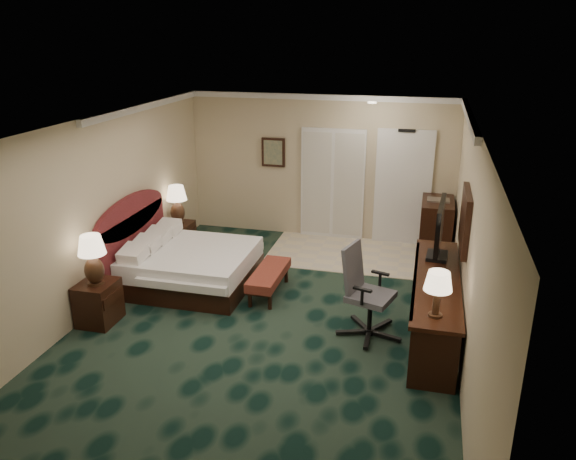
% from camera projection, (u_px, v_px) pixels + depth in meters
% --- Properties ---
extents(floor, '(5.00, 7.50, 0.00)m').
position_uv_depth(floor, '(265.00, 328.00, 7.56)').
color(floor, black).
rests_on(floor, ground).
extents(ceiling, '(5.00, 7.50, 0.00)m').
position_uv_depth(ceiling, '(261.00, 128.00, 6.64)').
color(ceiling, white).
rests_on(ceiling, wall_back).
extents(wall_back, '(5.00, 0.00, 2.70)m').
position_uv_depth(wall_back, '(320.00, 168.00, 10.52)').
color(wall_back, beige).
rests_on(wall_back, ground).
extents(wall_front, '(5.00, 0.00, 2.70)m').
position_uv_depth(wall_front, '(100.00, 426.00, 3.68)').
color(wall_front, beige).
rests_on(wall_front, ground).
extents(wall_left, '(0.00, 7.50, 2.70)m').
position_uv_depth(wall_left, '(88.00, 219.00, 7.68)').
color(wall_left, beige).
rests_on(wall_left, ground).
extents(wall_right, '(0.00, 7.50, 2.70)m').
position_uv_depth(wall_right, '(469.00, 253.00, 6.52)').
color(wall_right, beige).
rests_on(wall_right, ground).
extents(crown_molding, '(5.00, 7.50, 0.10)m').
position_uv_depth(crown_molding, '(262.00, 132.00, 6.66)').
color(crown_molding, white).
rests_on(crown_molding, wall_back).
extents(tile_patch, '(3.20, 1.70, 0.01)m').
position_uv_depth(tile_patch, '(359.00, 255.00, 9.99)').
color(tile_patch, beige).
rests_on(tile_patch, ground).
extents(headboard, '(0.12, 2.00, 1.40)m').
position_uv_depth(headboard, '(133.00, 239.00, 8.80)').
color(headboard, '#4F1915').
rests_on(headboard, ground).
extents(entry_door, '(1.02, 0.06, 2.18)m').
position_uv_depth(entry_door, '(403.00, 189.00, 10.24)').
color(entry_door, white).
rests_on(entry_door, ground).
extents(closet_doors, '(1.20, 0.06, 2.10)m').
position_uv_depth(closet_doors, '(332.00, 184.00, 10.53)').
color(closet_doors, silver).
rests_on(closet_doors, ground).
extents(wall_art, '(0.45, 0.06, 0.55)m').
position_uv_depth(wall_art, '(273.00, 152.00, 10.61)').
color(wall_art, '#496259').
rests_on(wall_art, wall_back).
extents(wall_mirror, '(0.05, 0.95, 0.75)m').
position_uv_depth(wall_mirror, '(465.00, 220.00, 7.01)').
color(wall_mirror, white).
rests_on(wall_mirror, wall_right).
extents(bed, '(1.83, 1.70, 0.58)m').
position_uv_depth(bed, '(193.00, 267.00, 8.77)').
color(bed, white).
rests_on(bed, ground).
extents(nightstand_near, '(0.47, 0.54, 0.59)m').
position_uv_depth(nightstand_near, '(98.00, 303.00, 7.63)').
color(nightstand_near, black).
rests_on(nightstand_near, ground).
extents(nightstand_far, '(0.42, 0.49, 0.53)m').
position_uv_depth(nightstand_far, '(180.00, 237.00, 10.11)').
color(nightstand_far, black).
rests_on(nightstand_far, ground).
extents(lamp_near, '(0.40, 0.40, 0.69)m').
position_uv_depth(lamp_near, '(93.00, 260.00, 7.39)').
color(lamp_near, black).
rests_on(lamp_near, nightstand_near).
extents(lamp_far, '(0.37, 0.37, 0.68)m').
position_uv_depth(lamp_far, '(177.00, 204.00, 9.92)').
color(lamp_far, black).
rests_on(lamp_far, nightstand_far).
extents(bed_bench, '(0.41, 1.15, 0.39)m').
position_uv_depth(bed_bench, '(269.00, 282.00, 8.48)').
color(bed_bench, maroon).
rests_on(bed_bench, ground).
extents(desk, '(0.59, 2.74, 0.79)m').
position_uv_depth(desk, '(434.00, 305.00, 7.33)').
color(desk, black).
rests_on(desk, ground).
extents(tv, '(0.16, 1.03, 0.80)m').
position_uv_depth(tv, '(439.00, 231.00, 7.71)').
color(tv, black).
rests_on(tv, desk).
extents(desk_lamp, '(0.32, 0.32, 0.55)m').
position_uv_depth(desk_lamp, '(437.00, 294.00, 6.15)').
color(desk_lamp, black).
rests_on(desk_lamp, desk).
extents(desk_chair, '(0.87, 0.84, 1.22)m').
position_uv_depth(desk_chair, '(371.00, 293.00, 7.21)').
color(desk_chair, '#4B4B4C').
rests_on(desk_chair, ground).
extents(minibar, '(0.54, 0.97, 1.02)m').
position_uv_depth(minibar, '(436.00, 229.00, 9.80)').
color(minibar, black).
rests_on(minibar, ground).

